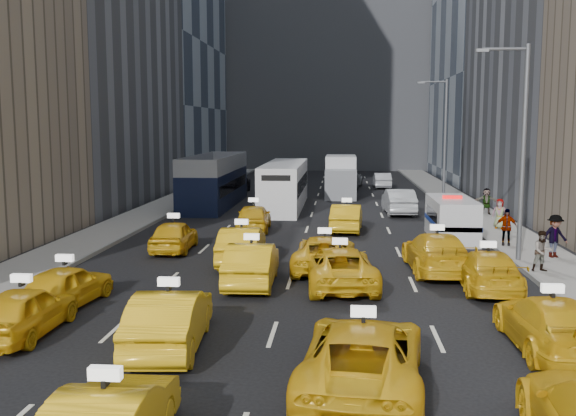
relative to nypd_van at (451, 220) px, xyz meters
name	(u,v)px	position (x,y,z in m)	size (l,w,h in m)	color
ground	(264,360)	(-7.45, -17.55, -1.01)	(160.00, 160.00, 0.00)	black
sidewalk_west	(149,214)	(-17.95, 7.45, -0.93)	(3.00, 90.00, 0.15)	gray
sidewalk_east	(480,217)	(3.05, 7.45, -0.93)	(3.00, 90.00, 0.15)	gray
curb_west	(171,214)	(-16.50, 7.45, -0.92)	(0.15, 90.00, 0.18)	slate
curb_east	(457,217)	(1.60, 7.45, -0.92)	(0.15, 90.00, 0.18)	slate
building_backdrop	(328,16)	(-7.45, 54.45, 18.99)	(30.00, 12.00, 40.00)	slate
streetlight_near	(520,146)	(1.73, -5.55, 3.91)	(2.15, 0.22, 9.00)	#595B60
streetlight_far	(443,137)	(1.73, 14.45, 3.91)	(2.15, 0.22, 9.00)	#595B60
taxi_4	(23,311)	(-14.25, -16.24, -0.31)	(1.66, 4.12, 1.40)	gold
taxi_5	(170,319)	(-9.99, -16.87, -0.23)	(1.64, 4.70, 1.55)	gold
taxi_6	(363,355)	(-5.10, -19.08, -0.24)	(2.55, 5.53, 1.54)	gold
taxi_7	(551,324)	(-0.21, -16.23, -0.30)	(1.99, 4.88, 1.42)	gold
taxi_8	(66,286)	(-14.31, -13.36, -0.33)	(1.60, 3.99, 1.36)	gold
taxi_9	(252,264)	(-8.79, -10.09, -0.23)	(1.64, 4.71, 1.55)	gold
taxi_10	(340,267)	(-5.62, -10.10, -0.29)	(2.38, 5.15, 1.43)	gold
taxi_11	(487,270)	(-0.44, -10.05, -0.31)	(1.95, 4.79, 1.39)	gold
taxi_12	(174,236)	(-13.22, -4.15, -0.30)	(1.68, 4.18, 1.42)	gold
taxi_13	(242,245)	(-9.71, -6.52, -0.24)	(1.63, 4.67, 1.54)	gold
taxi_14	(325,253)	(-6.22, -7.54, -0.32)	(2.30, 4.98, 1.38)	gold
taxi_15	(436,252)	(-1.82, -7.47, -0.23)	(2.19, 5.38, 1.56)	gold
taxi_16	(254,217)	(-10.33, 1.71, -0.26)	(1.76, 4.37, 1.49)	gold
taxi_17	(347,217)	(-5.27, 2.13, -0.27)	(1.57, 4.50, 1.48)	gold
nypd_van	(451,220)	(0.00, 0.00, 0.00)	(2.46, 5.35, 2.23)	silver
double_decker	(215,181)	(-14.58, 12.36, 0.76)	(3.92, 12.49, 3.57)	black
city_bus	(285,186)	(-9.50, 11.70, 0.55)	(3.79, 12.34, 3.14)	silver
box_truck	(341,177)	(-5.60, 19.37, 0.58)	(3.37, 7.34, 3.24)	silver
misc_car_0	(399,201)	(-1.83, 9.20, -0.19)	(1.74, 4.99, 1.64)	#B3B7BC
misc_car_1	(232,183)	(-14.85, 21.03, -0.17)	(2.77, 6.01, 1.67)	black
misc_car_2	(348,178)	(-4.95, 26.81, -0.18)	(2.33, 5.73, 1.66)	slate
misc_car_3	(289,178)	(-10.42, 26.53, -0.19)	(1.92, 4.78, 1.63)	black
misc_car_4	(382,180)	(-1.81, 26.62, -0.31)	(1.47, 4.21, 1.39)	#ADAFB5
pedestrian_1	(542,251)	(2.15, -7.69, -0.07)	(0.77, 0.42, 1.58)	gray
pedestrian_2	(555,236)	(3.50, -4.92, 0.06)	(1.18, 0.49, 1.83)	gray
pedestrian_3	(506,227)	(2.14, -2.24, 0.00)	(1.01, 0.46, 1.72)	gray
pedestrian_4	(500,214)	(3.04, 2.74, -0.04)	(0.80, 0.43, 1.63)	gray
pedestrian_5	(486,201)	(3.58, 8.41, -0.03)	(1.53, 0.44, 1.65)	gray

